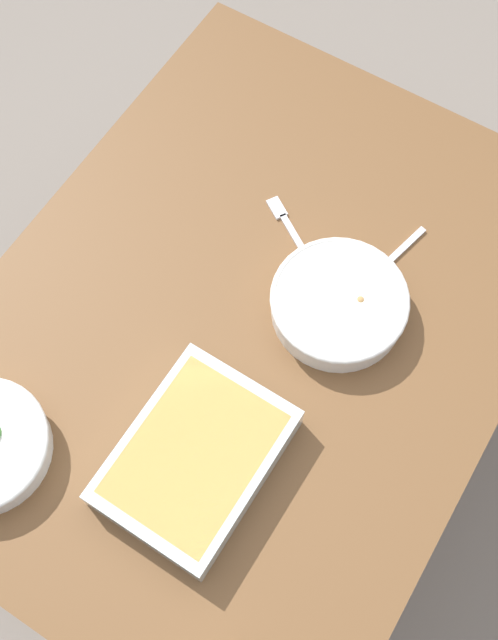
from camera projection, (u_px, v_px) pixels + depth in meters
ground_plane at (249, 435)px, 2.05m from camera, size 6.00×6.00×0.00m
dining_table at (249, 340)px, 1.45m from camera, size 1.20×0.90×0.74m
stew_bowl at (339, 304)px, 1.35m from camera, size 0.24×0.24×0.06m
baking_dish at (196, 457)px, 1.24m from camera, size 0.30×0.22×0.06m
spoon_by_stew at (383, 267)px, 1.41m from camera, size 0.17×0.06×0.01m
fork_on_table at (290, 230)px, 1.44m from camera, size 0.11×0.16×0.01m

